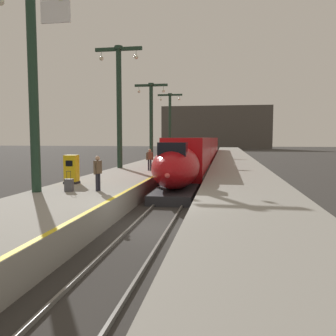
% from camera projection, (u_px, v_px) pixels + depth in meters
% --- Properties ---
extents(ground_plane, '(260.00, 260.00, 0.00)m').
position_uv_depth(ground_plane, '(151.00, 227.00, 13.98)').
color(ground_plane, '#33302D').
extents(platform_left, '(4.80, 110.00, 1.05)m').
position_uv_depth(platform_left, '(162.00, 165.00, 38.92)').
color(platform_left, gray).
rests_on(platform_left, ground).
extents(platform_right, '(4.80, 110.00, 1.05)m').
position_uv_depth(platform_right, '(235.00, 166.00, 37.62)').
color(platform_right, gray).
rests_on(platform_right, ground).
extents(platform_left_safety_stripe, '(0.20, 107.80, 0.01)m').
position_uv_depth(platform_left_safety_stripe, '(182.00, 161.00, 38.50)').
color(platform_left_safety_stripe, yellow).
rests_on(platform_left_safety_stripe, platform_left).
extents(rail_main_left, '(0.08, 110.00, 0.12)m').
position_uv_depth(rail_main_left, '(193.00, 168.00, 41.13)').
color(rail_main_left, slate).
rests_on(rail_main_left, ground).
extents(rail_main_right, '(0.08, 110.00, 0.12)m').
position_uv_depth(rail_main_right, '(206.00, 168.00, 40.89)').
color(rail_main_right, slate).
rests_on(rail_main_right, ground).
extents(highspeed_train_main, '(2.92, 56.85, 3.60)m').
position_uv_depth(highspeed_train_main, '(202.00, 150.00, 44.98)').
color(highspeed_train_main, '#B20F14').
rests_on(highspeed_train_main, ground).
extents(station_column_near, '(4.00, 0.68, 9.76)m').
position_uv_depth(station_column_near, '(34.00, 64.00, 15.91)').
color(station_column_near, '#1E3828').
rests_on(station_column_near, platform_left).
extents(station_column_mid, '(4.00, 0.68, 10.13)m').
position_uv_depth(station_column_mid, '(119.00, 96.00, 28.99)').
color(station_column_mid, '#1E3828').
rests_on(station_column_mid, platform_left).
extents(station_column_far, '(4.00, 0.68, 9.07)m').
position_uv_depth(station_column_far, '(151.00, 114.00, 41.73)').
color(station_column_far, '#1E3828').
rests_on(station_column_far, platform_left).
extents(station_column_distant, '(4.00, 0.68, 9.67)m').
position_uv_depth(station_column_distant, '(170.00, 118.00, 56.04)').
color(station_column_distant, '#1E3828').
rests_on(station_column_distant, platform_left).
extents(passenger_near_edge, '(0.32, 0.55, 1.69)m').
position_uv_depth(passenger_near_edge, '(98.00, 171.00, 16.62)').
color(passenger_near_edge, '#23232D').
rests_on(passenger_near_edge, platform_left).
extents(passenger_mid_platform, '(0.37, 0.51, 1.69)m').
position_uv_depth(passenger_mid_platform, '(167.00, 154.00, 33.62)').
color(passenger_mid_platform, '#23232D').
rests_on(passenger_mid_platform, platform_left).
extents(passenger_far_waiting, '(0.53, 0.36, 1.69)m').
position_uv_depth(passenger_far_waiting, '(150.00, 158.00, 26.99)').
color(passenger_far_waiting, '#23232D').
rests_on(passenger_far_waiting, platform_left).
extents(rolling_suitcase, '(0.40, 0.22, 0.98)m').
position_uv_depth(rolling_suitcase, '(69.00, 185.00, 16.54)').
color(rolling_suitcase, '#4C4C51').
rests_on(rolling_suitcase, platform_left).
extents(ticket_machine_yellow, '(0.76, 0.62, 1.60)m').
position_uv_depth(ticket_machine_yellow, '(72.00, 170.00, 19.35)').
color(ticket_machine_yellow, yellow).
rests_on(ticket_machine_yellow, platform_left).
extents(terminus_back_wall, '(36.00, 2.00, 14.00)m').
position_uv_depth(terminus_back_wall, '(216.00, 127.00, 113.65)').
color(terminus_back_wall, '#4C4742').
rests_on(terminus_back_wall, ground).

